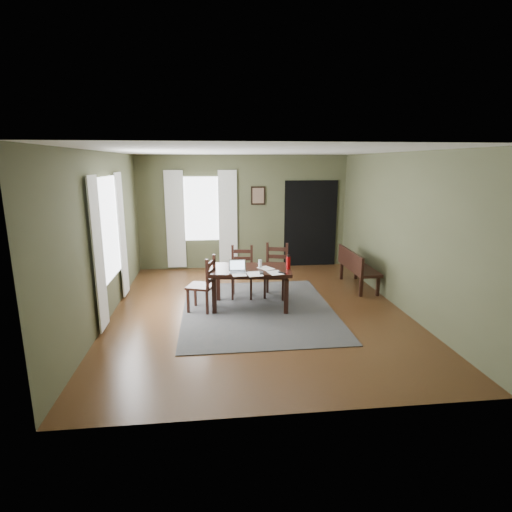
{
  "coord_description": "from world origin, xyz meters",
  "views": [
    {
      "loc": [
        -0.77,
        -6.56,
        2.52
      ],
      "look_at": [
        0.0,
        0.3,
        0.9
      ],
      "focal_mm": 28.0,
      "sensor_mm": 36.0,
      "label": 1
    }
  ],
  "objects": [
    {
      "name": "computer_mouse",
      "position": [
        0.03,
        -0.22,
        0.73
      ],
      "size": [
        0.06,
        0.11,
        0.03
      ],
      "primitive_type": "cube",
      "rotation": [
        0.0,
        0.0,
        -0.03
      ],
      "color": "#3F3F42",
      "rests_on": "dining_table"
    },
    {
      "name": "dining_table",
      "position": [
        -0.11,
        0.16,
        0.63
      ],
      "size": [
        1.5,
        1.01,
        0.7
      ],
      "rotation": [
        0.0,
        0.0,
        -0.12
      ],
      "color": "black",
      "rests_on": "rug"
    },
    {
      "name": "window_back",
      "position": [
        -1.0,
        2.97,
        1.45
      ],
      "size": [
        1.0,
        0.01,
        1.5
      ],
      "color": "white",
      "rests_on": "ground"
    },
    {
      "name": "paper_e",
      "position": [
        -0.08,
        -0.22,
        0.72
      ],
      "size": [
        0.28,
        0.34,
        0.0
      ],
      "primitive_type": "cube",
      "rotation": [
        0.0,
        0.0,
        0.12
      ],
      "color": "white",
      "rests_on": "dining_table"
    },
    {
      "name": "bench",
      "position": [
        2.15,
        1.08,
        0.46
      ],
      "size": [
        0.44,
        1.38,
        0.78
      ],
      "rotation": [
        0.0,
        0.0,
        1.57
      ],
      "color": "black",
      "rests_on": "ground"
    },
    {
      "name": "curtain_left_near",
      "position": [
        -2.44,
        -0.62,
        1.2
      ],
      "size": [
        0.03,
        0.48,
        2.3
      ],
      "color": "silver",
      "rests_on": "ground"
    },
    {
      "name": "rug",
      "position": [
        0.0,
        0.0,
        0.01
      ],
      "size": [
        2.6,
        3.2,
        0.01
      ],
      "color": "#393939",
      "rests_on": "ground"
    },
    {
      "name": "drinking_glass",
      "position": [
        0.06,
        0.17,
        0.79
      ],
      "size": [
        0.09,
        0.09,
        0.15
      ],
      "primitive_type": "cylinder",
      "rotation": [
        0.0,
        0.0,
        0.42
      ],
      "color": "silver",
      "rests_on": "dining_table"
    },
    {
      "name": "chair_end",
      "position": [
        -0.93,
        0.06,
        0.47
      ],
      "size": [
        0.54,
        0.54,
        0.96
      ],
      "rotation": [
        0.0,
        0.0,
        -1.9
      ],
      "color": "black",
      "rests_on": "rug"
    },
    {
      "name": "water_bottle",
      "position": [
        0.53,
        0.03,
        0.83
      ],
      "size": [
        0.08,
        0.08,
        0.26
      ],
      "rotation": [
        0.0,
        0.0,
        -0.07
      ],
      "color": "#B20D0F",
      "rests_on": "dining_table"
    },
    {
      "name": "curtain_back_left",
      "position": [
        -1.62,
        2.94,
        1.2
      ],
      "size": [
        0.44,
        0.03,
        2.3
      ],
      "color": "silver",
      "rests_on": "ground"
    },
    {
      "name": "paper_c",
      "position": [
        0.16,
        0.13,
        0.72
      ],
      "size": [
        0.32,
        0.34,
        0.0
      ],
      "primitive_type": "cube",
      "rotation": [
        0.0,
        0.0,
        0.52
      ],
      "color": "white",
      "rests_on": "dining_table"
    },
    {
      "name": "room_shell",
      "position": [
        0.0,
        0.0,
        1.8
      ],
      "size": [
        5.02,
        6.02,
        2.71
      ],
      "color": "#4C4F34",
      "rests_on": "ground"
    },
    {
      "name": "doorway_back",
      "position": [
        1.65,
        2.97,
        1.05
      ],
      "size": [
        1.3,
        0.03,
        2.1
      ],
      "color": "black",
      "rests_on": "ground"
    },
    {
      "name": "curtain_left_far",
      "position": [
        -2.44,
        1.02,
        1.2
      ],
      "size": [
        0.03,
        0.48,
        2.3
      ],
      "color": "silver",
      "rests_on": "ground"
    },
    {
      "name": "laptop",
      "position": [
        -0.36,
        -0.04,
        0.77
      ],
      "size": [
        0.29,
        0.24,
        0.2
      ],
      "rotation": [
        0.0,
        0.0,
        -0.04
      ],
      "color": "#B7B7BC",
      "rests_on": "dining_table"
    },
    {
      "name": "tv_remote",
      "position": [
        0.38,
        -0.22,
        0.72
      ],
      "size": [
        0.13,
        0.15,
        0.02
      ],
      "primitive_type": "cube",
      "rotation": [
        0.0,
        0.0,
        0.66
      ],
      "color": "black",
      "rests_on": "dining_table"
    },
    {
      "name": "chair_back_left",
      "position": [
        -0.22,
        0.74,
        0.48
      ],
      "size": [
        0.47,
        0.47,
        0.97
      ],
      "rotation": [
        0.0,
        0.0,
        -0.11
      ],
      "color": "black",
      "rests_on": "rug"
    },
    {
      "name": "curtain_back_right",
      "position": [
        -0.38,
        2.94,
        1.2
      ],
      "size": [
        0.44,
        0.03,
        2.3
      ],
      "color": "silver",
      "rests_on": "ground"
    },
    {
      "name": "chair_back_right",
      "position": [
        0.43,
        0.72,
        0.49
      ],
      "size": [
        0.55,
        0.55,
        1.01
      ],
      "rotation": [
        0.0,
        0.0,
        -0.29
      ],
      "color": "black",
      "rests_on": "rug"
    },
    {
      "name": "paper_b",
      "position": [
        0.27,
        -0.19,
        0.72
      ],
      "size": [
        0.28,
        0.33,
        0.0
      ],
      "primitive_type": "cube",
      "rotation": [
        0.0,
        0.0,
        0.22
      ],
      "color": "white",
      "rests_on": "dining_table"
    },
    {
      "name": "paper_a",
      "position": [
        -0.34,
        -0.19,
        0.72
      ],
      "size": [
        0.25,
        0.32,
        0.0
      ],
      "primitive_type": "cube",
      "rotation": [
        0.0,
        0.0,
        0.08
      ],
      "color": "white",
      "rests_on": "dining_table"
    },
    {
      "name": "window_left",
      "position": [
        -2.47,
        0.2,
        1.45
      ],
      "size": [
        0.01,
        1.3,
        1.7
      ],
      "color": "white",
      "rests_on": "ground"
    },
    {
      "name": "ground",
      "position": [
        0.0,
        0.0,
        -0.01
      ],
      "size": [
        5.0,
        6.0,
        0.01
      ],
      "color": "#492C16"
    },
    {
      "name": "framed_picture",
      "position": [
        0.35,
        2.97,
        1.75
      ],
      "size": [
        0.34,
        0.03,
        0.44
      ],
      "color": "black",
      "rests_on": "ground"
    }
  ]
}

